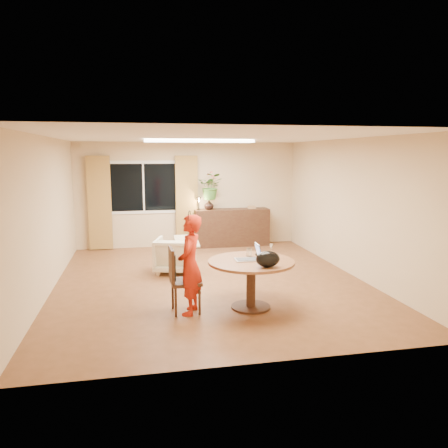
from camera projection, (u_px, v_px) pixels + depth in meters
name	position (u px, v px, depth m)	size (l,w,h in m)	color
floor	(210.00, 281.00, 8.01)	(6.50, 6.50, 0.00)	brown
ceiling	(210.00, 137.00, 7.59)	(6.50, 6.50, 0.00)	white
wall_back	(188.00, 195.00, 10.94)	(5.50, 5.50, 0.00)	tan
wall_left	(47.00, 215.00, 7.26)	(6.50, 6.50, 0.00)	tan
wall_right	(352.00, 207.00, 8.34)	(6.50, 6.50, 0.00)	tan
window	(144.00, 187.00, 10.68)	(1.70, 0.03, 1.30)	white
curtain_left	(100.00, 203.00, 10.45)	(0.55, 0.08, 2.25)	olive
curtain_right	(187.00, 201.00, 10.87)	(0.55, 0.08, 2.25)	olive
ceiling_panel	(200.00, 141.00, 8.76)	(2.20, 0.35, 0.05)	white
dining_table	(251.00, 271.00, 6.53)	(1.29, 1.29, 0.73)	brown
dining_chair	(186.00, 280.00, 6.37)	(0.47, 0.42, 0.97)	black
child	(190.00, 265.00, 6.29)	(0.35, 0.53, 1.45)	#B60E17
laptop	(247.00, 252.00, 6.51)	(0.39, 0.26, 0.26)	#B7B7BC
tumbler	(249.00, 252.00, 6.78)	(0.08, 0.08, 0.12)	white
wine_glass	(271.00, 250.00, 6.78)	(0.07, 0.07, 0.20)	white
pot_lid	(262.00, 254.00, 6.86)	(0.22, 0.22, 0.04)	white
handbag	(268.00, 259.00, 6.10)	(0.35, 0.20, 0.23)	black
armchair	(175.00, 255.00, 8.57)	(0.74, 0.76, 0.69)	#BFB197
throw	(187.00, 237.00, 8.49)	(0.45, 0.55, 0.03)	beige
sideboard	(232.00, 227.00, 11.05)	(1.88, 0.46, 0.94)	black
vase	(209.00, 205.00, 10.84)	(0.24, 0.24, 0.25)	black
bouquet	(211.00, 186.00, 10.78)	(0.59, 0.51, 0.66)	#3C6E29
book_stack	(252.00, 207.00, 11.07)	(0.19, 0.14, 0.08)	#94734B
desk_lamp	(199.00, 203.00, 10.74)	(0.14, 0.14, 0.33)	black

